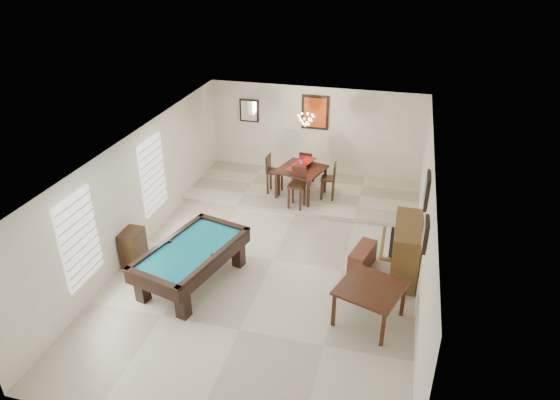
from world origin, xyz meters
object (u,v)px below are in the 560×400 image
at_px(square_table, 369,304).
at_px(dining_chair_south, 297,188).
at_px(dining_chair_north, 307,167).
at_px(pool_table, 192,265).
at_px(flower_vase, 301,160).
at_px(dining_chair_west, 275,174).
at_px(chandelier, 306,116).
at_px(piano_bench, 362,258).
at_px(apothecary_chest, 133,248).
at_px(dining_table, 301,180).
at_px(upright_piano, 399,249).
at_px(dining_chair_east, 328,181).

bearing_deg(square_table, dining_chair_south, 120.57).
bearing_deg(dining_chair_north, pool_table, 80.89).
height_order(flower_vase, dining_chair_north, flower_vase).
relative_size(flower_vase, dining_chair_west, 0.23).
bearing_deg(flower_vase, dining_chair_north, 89.28).
bearing_deg(chandelier, dining_chair_north, 92.70).
bearing_deg(chandelier, pool_table, -107.29).
relative_size(piano_bench, apothecary_chest, 1.05).
bearing_deg(piano_bench, square_table, -80.04).
xyz_separation_m(piano_bench, dining_chair_south, (-1.87, 2.04, 0.40)).
distance_m(pool_table, square_table, 3.52).
bearing_deg(dining_chair_north, piano_bench, 125.23).
bearing_deg(pool_table, piano_bench, 36.91).
xyz_separation_m(piano_bench, dining_chair_north, (-1.90, 3.45, 0.36)).
bearing_deg(dining_table, upright_piano, -46.15).
relative_size(pool_table, square_table, 2.20).
distance_m(piano_bench, dining_chair_north, 3.95).
bearing_deg(dining_chair_west, pool_table, 171.60).
height_order(piano_bench, chandelier, chandelier).
height_order(piano_bench, flower_vase, flower_vase).
height_order(upright_piano, dining_chair_east, upright_piano).
bearing_deg(upright_piano, pool_table, -161.43).
relative_size(upright_piano, flower_vase, 5.86).
relative_size(square_table, apothecary_chest, 1.30).
height_order(square_table, dining_chair_west, dining_chair_west).
relative_size(apothecary_chest, flower_vase, 3.38).
bearing_deg(upright_piano, chandelier, 130.58).
bearing_deg(dining_chair_south, dining_chair_west, 145.10).
bearing_deg(dining_chair_east, flower_vase, -92.98).
xyz_separation_m(dining_chair_north, dining_chair_west, (-0.71, -0.75, 0.04)).
bearing_deg(dining_chair_west, chandelier, -67.58).
distance_m(piano_bench, chandelier, 4.04).
height_order(upright_piano, dining_table, upright_piano).
bearing_deg(dining_chair_east, pool_table, -30.92).
distance_m(upright_piano, dining_chair_west, 4.29).
distance_m(upright_piano, dining_table, 3.77).
distance_m(square_table, upright_piano, 1.66).
bearing_deg(dining_chair_south, flower_vase, 99.86).
distance_m(square_table, piano_bench, 1.64).
bearing_deg(square_table, dining_table, 116.94).
bearing_deg(dining_chair_west, piano_bench, -135.63).
distance_m(apothecary_chest, dining_chair_west, 4.32).
distance_m(square_table, dining_chair_west, 5.19).
bearing_deg(dining_chair_south, apothecary_chest, -124.85).
xyz_separation_m(square_table, apothecary_chest, (-4.94, 0.51, 0.04)).
xyz_separation_m(dining_chair_east, chandelier, (-0.68, 0.28, 1.60)).
bearing_deg(apothecary_chest, flower_vase, 54.13).
bearing_deg(pool_table, dining_table, 86.24).
height_order(piano_bench, dining_table, dining_table).
xyz_separation_m(dining_chair_south, chandelier, (-0.01, 0.96, 1.56)).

